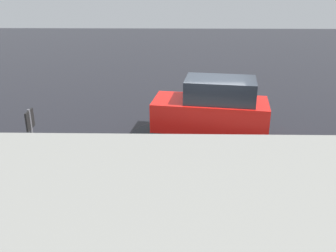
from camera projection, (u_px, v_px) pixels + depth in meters
ground_plane at (211, 137)px, 13.10m from camera, size 60.00×60.00×0.00m
kerb_strip at (226, 204)px, 9.19m from camera, size 24.00×3.20×0.04m
moving_hatchback at (213, 108)px, 12.86m from camera, size 4.11×2.26×2.06m
fire_hydrant at (89, 166)px, 10.24m from camera, size 0.42×0.31×0.80m
pedestrian at (57, 161)px, 9.86m from camera, size 0.36×0.53×1.22m
metal_railing at (281, 214)px, 7.58m from camera, size 11.65×0.04×1.05m
sign_post at (33, 143)px, 8.81m from camera, size 0.07×0.44×2.40m
puddle_patch at (184, 139)px, 12.94m from camera, size 3.87×3.87×0.01m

